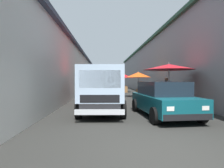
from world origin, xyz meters
TOP-DOWN VIEW (x-y plane):
  - ground at (13.50, 0.00)m, footprint 90.00×90.00m
  - building_left_whitewash at (15.75, 7.20)m, footprint 49.80×7.50m
  - building_right_concrete at (15.75, -7.20)m, footprint 49.80×7.50m
  - fruit_stall_far_right at (8.07, 1.77)m, footprint 2.75×2.75m
  - fruit_stall_mid_lane at (19.14, -1.30)m, footprint 2.24×2.24m
  - fruit_stall_near_left at (6.08, -2.21)m, footprint 2.70×2.70m
  - fruit_stall_far_left at (12.49, -1.79)m, footprint 2.22×2.22m
  - hatchback_car at (3.90, -1.20)m, footprint 4.03×2.17m
  - delivery_truck at (4.22, 1.37)m, footprint 4.98×2.11m
  - vendor_by_crates at (7.55, -2.58)m, footprint 0.25×0.66m
  - vendor_in_shade at (10.53, 2.81)m, footprint 0.36×0.60m
  - parked_scooter at (14.79, -2.59)m, footprint 1.66×0.61m

SIDE VIEW (x-z plane):
  - ground at x=13.50m, z-range 0.00..0.00m
  - parked_scooter at x=14.79m, z-range -0.12..1.02m
  - hatchback_car at x=3.90m, z-range 0.01..1.46m
  - vendor_in_shade at x=10.53m, z-range 0.12..1.71m
  - vendor_by_crates at x=7.55m, z-range 0.14..1.82m
  - delivery_truck at x=4.22m, z-range 0.00..2.08m
  - fruit_stall_far_left at x=12.49m, z-range 0.57..2.86m
  - fruit_stall_mid_lane at x=19.14m, z-range 0.65..2.94m
  - fruit_stall_far_right at x=8.07m, z-range 0.69..3.04m
  - fruit_stall_near_left at x=6.08m, z-range 0.75..3.21m
  - building_left_whitewash at x=15.75m, z-range 0.01..4.67m
  - building_right_concrete at x=15.75m, z-range 0.01..5.93m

